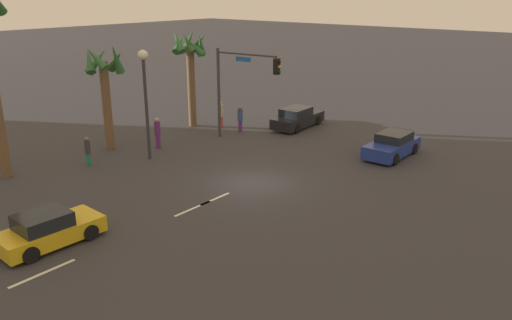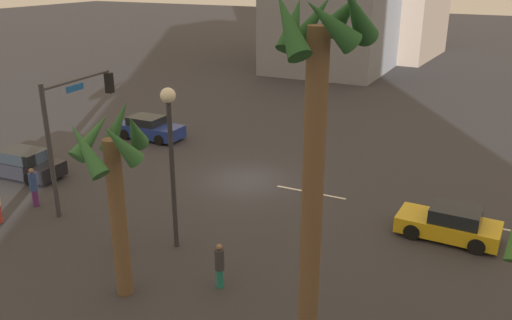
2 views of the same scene
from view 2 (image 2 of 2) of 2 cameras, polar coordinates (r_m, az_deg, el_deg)
name	(u,v)px [view 2 (image 2 of 2)]	position (r m, az deg, el deg)	size (l,w,h in m)	color
ground_plane	(246,180)	(27.08, -1.11, -2.16)	(220.00, 220.00, 0.00)	#333338
lane_stripe_1	(487,226)	(24.44, 23.47, -6.49)	(2.46, 0.14, 0.01)	silver
lane_stripe_2	(324,195)	(25.55, 7.27, -3.72)	(2.19, 0.14, 0.01)	silver
lane_stripe_3	(296,189)	(26.01, 4.28, -3.16)	(1.95, 0.14, 0.01)	silver
car_0	(21,164)	(29.92, -23.86, -0.38)	(4.72, 2.08, 1.45)	black
car_1	(450,224)	(22.61, 20.05, -6.44)	(3.97, 1.99, 1.35)	gold
car_2	(149,128)	(34.14, -11.36, 3.35)	(4.24, 1.94, 1.40)	navy
traffic_signal	(73,119)	(24.64, -18.99, 4.21)	(0.70, 4.78, 5.83)	#38383D
streetlamp	(171,139)	(19.47, -9.15, 2.25)	(0.56, 0.56, 6.25)	#2D2D33
pedestrian_1	(34,186)	(25.86, -22.72, -2.62)	(0.46, 0.46, 1.81)	#59266B
pedestrian_2	(119,226)	(20.85, -14.44, -6.89)	(0.48, 0.48, 1.93)	#59266B
pedestrian_3	(220,265)	(18.14, -3.92, -11.13)	(0.40, 0.40, 1.64)	#1E7266
palm_tree_0	(113,168)	(16.83, -15.09, -0.88)	(2.47, 2.61, 6.45)	brown
palm_tree_3	(316,118)	(12.74, 6.47, 4.47)	(2.44, 2.56, 10.06)	brown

